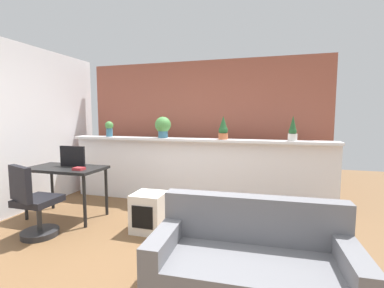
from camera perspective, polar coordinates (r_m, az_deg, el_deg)
ground_plane at (r=3.09m, az=-10.81°, el=-23.09°), size 12.00×12.00×0.00m
divider_wall at (r=4.67m, az=0.36°, el=-5.90°), size 4.47×0.16×1.08m
plant_shelf at (r=4.55m, az=0.22°, el=0.91°), size 4.47×0.32×0.04m
brick_wall_behind at (r=5.16m, az=2.20°, el=3.16°), size 4.47×0.10×2.50m
potted_plant_0 at (r=5.19m, az=-16.84°, el=3.19°), size 0.15×0.15×0.28m
potted_plant_1 at (r=4.71m, az=-6.07°, el=3.73°), size 0.28×0.28×0.36m
potted_plant_2 at (r=4.40m, az=6.52°, el=3.13°), size 0.15×0.15×0.38m
potted_plant_3 at (r=4.36m, az=20.23°, el=2.71°), size 0.13×0.13×0.38m
desk at (r=4.42m, az=-24.77°, el=-5.47°), size 1.10×0.60×0.75m
tv_monitor at (r=4.40m, az=-23.62°, el=-2.35°), size 0.41×0.04×0.30m
office_chair at (r=3.94m, az=-30.07°, el=-11.23°), size 0.50×0.51×0.91m
side_cube_shelf at (r=3.70m, az=-8.93°, el=-13.83°), size 0.40×0.41×0.50m
book_on_desk at (r=4.10m, az=-22.47°, el=-4.77°), size 0.14×0.11×0.04m
couch at (r=2.44m, az=12.18°, el=-24.01°), size 1.59×0.83×0.80m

